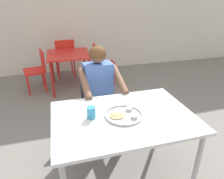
# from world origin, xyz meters

# --- Properties ---
(ground_plane) EXTENTS (12.00, 12.00, 0.05)m
(ground_plane) POSITION_xyz_m (0.00, 0.00, -0.03)
(ground_plane) COLOR slate
(table_foreground) EXTENTS (1.25, 0.87, 0.75)m
(table_foreground) POSITION_xyz_m (0.04, -0.00, 0.68)
(table_foreground) COLOR silver
(table_foreground) RESTS_ON ground
(thali_tray) EXTENTS (0.34, 0.34, 0.03)m
(thali_tray) POSITION_xyz_m (0.04, -0.01, 0.76)
(thali_tray) COLOR #B7BABF
(thali_tray) RESTS_ON table_foreground
(drinking_cup) EXTENTS (0.08, 0.08, 0.10)m
(drinking_cup) POSITION_xyz_m (-0.24, 0.04, 0.81)
(drinking_cup) COLOR #338CBF
(drinking_cup) RESTS_ON table_foreground
(chair_foreground) EXTENTS (0.42, 0.46, 0.85)m
(chair_foreground) POSITION_xyz_m (-0.02, 0.92, 0.49)
(chair_foreground) COLOR #3F3F44
(chair_foreground) RESTS_ON ground
(diner_foreground) EXTENTS (0.51, 0.57, 1.21)m
(diner_foreground) POSITION_xyz_m (-0.01, 0.70, 0.72)
(diner_foreground) COLOR #3E3E3E
(diner_foreground) RESTS_ON ground
(table_background_red) EXTENTS (0.81, 0.87, 0.72)m
(table_background_red) POSITION_xyz_m (-0.26, 2.45, 0.63)
(table_background_red) COLOR red
(table_background_red) RESTS_ON ground
(chair_red_left) EXTENTS (0.46, 0.48, 0.80)m
(chair_red_left) POSITION_xyz_m (-0.86, 2.49, 0.47)
(chair_red_left) COLOR red
(chair_red_left) RESTS_ON ground
(chair_red_right) EXTENTS (0.45, 0.41, 0.85)m
(chair_red_right) POSITION_xyz_m (0.38, 2.48, 0.49)
(chair_red_right) COLOR red
(chair_red_right) RESTS_ON ground
(chair_red_far) EXTENTS (0.47, 0.43, 0.89)m
(chair_red_far) POSITION_xyz_m (-0.31, 3.04, 0.52)
(chair_red_far) COLOR red
(chair_red_far) RESTS_ON ground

